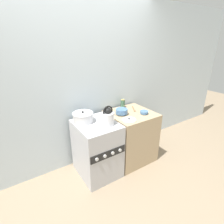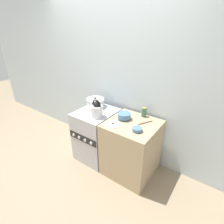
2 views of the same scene
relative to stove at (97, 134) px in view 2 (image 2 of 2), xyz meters
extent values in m
plane|color=gray|center=(0.00, -0.32, -0.41)|extent=(12.00, 12.00, 0.00)
cube|color=silver|center=(0.00, 0.42, 0.84)|extent=(7.00, 0.06, 2.50)
cube|color=#B2B2B7|center=(0.00, 0.00, 0.00)|extent=(0.55, 0.63, 0.83)
cube|color=black|center=(0.00, -0.32, 0.10)|extent=(0.53, 0.01, 0.11)
cylinder|color=silver|center=(-0.18, -0.33, 0.10)|extent=(0.04, 0.02, 0.04)
cylinder|color=silver|center=(-0.06, -0.33, 0.10)|extent=(0.04, 0.02, 0.04)
cylinder|color=silver|center=(0.06, -0.33, 0.10)|extent=(0.04, 0.02, 0.04)
cylinder|color=silver|center=(0.18, -0.33, 0.10)|extent=(0.04, 0.02, 0.04)
cube|color=tan|center=(0.64, 0.02, 0.00)|extent=(0.68, 0.67, 0.83)
cylinder|color=silver|center=(0.12, -0.11, 0.50)|extent=(0.17, 0.17, 0.17)
sphere|color=black|center=(0.12, -0.11, 0.61)|extent=(0.10, 0.10, 0.10)
torus|color=black|center=(0.12, -0.11, 0.61)|extent=(0.15, 0.02, 0.15)
cone|color=silver|center=(0.21, -0.11, 0.52)|extent=(0.09, 0.04, 0.07)
cylinder|color=silver|center=(-0.12, 0.14, 0.48)|extent=(0.28, 0.28, 0.12)
cylinder|color=silver|center=(-0.12, 0.14, 0.54)|extent=(0.29, 0.29, 0.01)
sphere|color=black|center=(-0.12, 0.14, 0.56)|extent=(0.03, 0.03, 0.03)
cylinder|color=#4C729E|center=(0.48, 0.06, 0.42)|extent=(0.08, 0.08, 0.02)
cylinder|color=#4C729E|center=(0.48, 0.06, 0.47)|extent=(0.18, 0.18, 0.07)
cylinder|color=#4C729E|center=(0.78, -0.12, 0.42)|extent=(0.06, 0.06, 0.01)
cylinder|color=#4C729E|center=(0.78, -0.12, 0.44)|extent=(0.12, 0.12, 0.04)
cylinder|color=#3F664C|center=(0.67, 0.29, 0.48)|extent=(0.07, 0.07, 0.13)
cylinder|color=#998C4C|center=(0.67, 0.29, 0.55)|extent=(0.06, 0.06, 0.01)
cylinder|color=silver|center=(0.44, -0.17, 0.42)|extent=(0.20, 0.20, 0.01)
sphere|color=black|center=(0.44, -0.17, 0.44)|extent=(0.02, 0.02, 0.02)
cylinder|color=olive|center=(0.78, 0.14, 0.42)|extent=(0.10, 0.16, 0.02)
ellipsoid|color=olive|center=(0.73, 0.04, 0.42)|extent=(0.05, 0.06, 0.02)
camera|label=1|loc=(-1.00, -1.92, 1.48)|focal=28.00mm
camera|label=2|loc=(1.60, -1.79, 1.60)|focal=28.00mm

